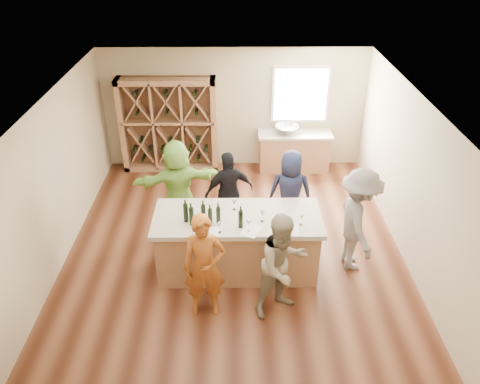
{
  "coord_description": "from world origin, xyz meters",
  "views": [
    {
      "loc": [
        0.03,
        -6.7,
        5.3
      ],
      "look_at": [
        0.1,
        0.2,
        1.15
      ],
      "focal_mm": 35.0,
      "sensor_mm": 36.0,
      "label": 1
    }
  ],
  "objects_px": {
    "person_far_mid": "(229,192)",
    "wine_bottle_f": "(241,219)",
    "person_far_left": "(178,185)",
    "wine_bottle_c": "(203,213)",
    "person_near_right": "(283,265)",
    "person_far_right": "(290,192)",
    "sink": "(287,129)",
    "wine_bottle_b": "(191,216)",
    "tasting_counter_base": "(237,245)",
    "person_near_left": "(204,267)",
    "wine_bottle_e": "(218,215)",
    "wine_bottle_a": "(186,213)",
    "wine_rack": "(169,125)",
    "person_server": "(358,221)",
    "wine_bottle_d": "(210,217)"
  },
  "relations": [
    {
      "from": "wine_bottle_b",
      "to": "wine_rack",
      "type": "bearing_deg",
      "value": 102.01
    },
    {
      "from": "wine_bottle_e",
      "to": "person_near_right",
      "type": "relative_size",
      "value": 0.16
    },
    {
      "from": "person_far_mid",
      "to": "person_far_left",
      "type": "xyz_separation_m",
      "value": [
        -0.96,
        0.12,
        0.09
      ]
    },
    {
      "from": "wine_bottle_f",
      "to": "wine_bottle_a",
      "type": "bearing_deg",
      "value": 168.81
    },
    {
      "from": "wine_bottle_c",
      "to": "sink",
      "type": "bearing_deg",
      "value": 65.96
    },
    {
      "from": "wine_rack",
      "to": "person_server",
      "type": "distance_m",
      "value": 5.07
    },
    {
      "from": "wine_bottle_c",
      "to": "wine_bottle_e",
      "type": "xyz_separation_m",
      "value": [
        0.24,
        -0.04,
        -0.01
      ]
    },
    {
      "from": "tasting_counter_base",
      "to": "person_near_left",
      "type": "relative_size",
      "value": 1.51
    },
    {
      "from": "person_near_right",
      "to": "person_far_right",
      "type": "bearing_deg",
      "value": 50.86
    },
    {
      "from": "wine_bottle_a",
      "to": "wine_bottle_c",
      "type": "distance_m",
      "value": 0.28
    },
    {
      "from": "sink",
      "to": "person_near_left",
      "type": "xyz_separation_m",
      "value": [
        -1.64,
        -4.62,
        -0.15
      ]
    },
    {
      "from": "wine_rack",
      "to": "wine_bottle_d",
      "type": "height_order",
      "value": "wine_rack"
    },
    {
      "from": "wine_rack",
      "to": "wine_bottle_d",
      "type": "bearing_deg",
      "value": -74.0
    },
    {
      "from": "tasting_counter_base",
      "to": "person_far_right",
      "type": "relative_size",
      "value": 1.58
    },
    {
      "from": "sink",
      "to": "person_far_right",
      "type": "height_order",
      "value": "person_far_right"
    },
    {
      "from": "person_server",
      "to": "person_far_left",
      "type": "xyz_separation_m",
      "value": [
        -3.09,
        1.27,
        -0.04
      ]
    },
    {
      "from": "wine_rack",
      "to": "wine_bottle_d",
      "type": "relative_size",
      "value": 7.89
    },
    {
      "from": "wine_bottle_a",
      "to": "person_near_right",
      "type": "height_order",
      "value": "person_near_right"
    },
    {
      "from": "wine_bottle_c",
      "to": "person_far_mid",
      "type": "height_order",
      "value": "person_far_mid"
    },
    {
      "from": "wine_bottle_b",
      "to": "wine_bottle_f",
      "type": "height_order",
      "value": "wine_bottle_b"
    },
    {
      "from": "wine_bottle_f",
      "to": "wine_bottle_d",
      "type": "bearing_deg",
      "value": 169.83
    },
    {
      "from": "person_far_mid",
      "to": "wine_bottle_f",
      "type": "height_order",
      "value": "person_far_mid"
    },
    {
      "from": "person_far_left",
      "to": "wine_bottle_f",
      "type": "height_order",
      "value": "person_far_left"
    },
    {
      "from": "wine_bottle_f",
      "to": "sink",
      "type": "bearing_deg",
      "value": 74.42
    },
    {
      "from": "sink",
      "to": "wine_bottle_b",
      "type": "relative_size",
      "value": 1.79
    },
    {
      "from": "person_far_left",
      "to": "sink",
      "type": "bearing_deg",
      "value": -149.32
    },
    {
      "from": "wine_bottle_f",
      "to": "wine_bottle_c",
      "type": "bearing_deg",
      "value": 163.7
    },
    {
      "from": "wine_bottle_c",
      "to": "wine_bottle_f",
      "type": "bearing_deg",
      "value": -16.3
    },
    {
      "from": "sink",
      "to": "wine_bottle_d",
      "type": "xyz_separation_m",
      "value": [
        -1.57,
        -3.86,
        0.21
      ]
    },
    {
      "from": "wine_bottle_e",
      "to": "person_far_left",
      "type": "bearing_deg",
      "value": 118.02
    },
    {
      "from": "person_server",
      "to": "person_near_right",
      "type": "bearing_deg",
      "value": 125.28
    },
    {
      "from": "person_near_right",
      "to": "person_far_mid",
      "type": "height_order",
      "value": "person_near_right"
    },
    {
      "from": "person_far_right",
      "to": "wine_bottle_c",
      "type": "bearing_deg",
      "value": 45.19
    },
    {
      "from": "person_far_right",
      "to": "tasting_counter_base",
      "type": "bearing_deg",
      "value": 54.55
    },
    {
      "from": "wine_bottle_e",
      "to": "person_server",
      "type": "distance_m",
      "value": 2.31
    },
    {
      "from": "wine_bottle_c",
      "to": "person_far_mid",
      "type": "relative_size",
      "value": 0.19
    },
    {
      "from": "tasting_counter_base",
      "to": "sink",
      "type": "bearing_deg",
      "value": 72.49
    },
    {
      "from": "sink",
      "to": "person_near_right",
      "type": "distance_m",
      "value": 4.63
    },
    {
      "from": "wine_bottle_f",
      "to": "tasting_counter_base",
      "type": "bearing_deg",
      "value": 99.46
    },
    {
      "from": "tasting_counter_base",
      "to": "person_far_left",
      "type": "relative_size",
      "value": 1.46
    },
    {
      "from": "wine_rack",
      "to": "wine_bottle_e",
      "type": "height_order",
      "value": "wine_rack"
    },
    {
      "from": "wine_bottle_c",
      "to": "person_near_left",
      "type": "height_order",
      "value": "person_near_left"
    },
    {
      "from": "sink",
      "to": "person_near_right",
      "type": "relative_size",
      "value": 0.32
    },
    {
      "from": "sink",
      "to": "person_server",
      "type": "relative_size",
      "value": 0.29
    },
    {
      "from": "wine_bottle_b",
      "to": "tasting_counter_base",
      "type": "bearing_deg",
      "value": 16.7
    },
    {
      "from": "wine_bottle_e",
      "to": "wine_bottle_f",
      "type": "distance_m",
      "value": 0.37
    },
    {
      "from": "person_near_right",
      "to": "person_server",
      "type": "xyz_separation_m",
      "value": [
        1.33,
        1.04,
        0.07
      ]
    },
    {
      "from": "wine_bottle_c",
      "to": "person_far_left",
      "type": "distance_m",
      "value": 1.63
    },
    {
      "from": "wine_bottle_b",
      "to": "person_far_mid",
      "type": "height_order",
      "value": "person_far_mid"
    },
    {
      "from": "wine_bottle_b",
      "to": "person_far_right",
      "type": "height_order",
      "value": "person_far_right"
    }
  ]
}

